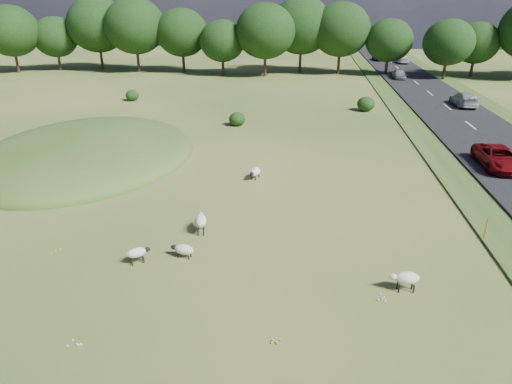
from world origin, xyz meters
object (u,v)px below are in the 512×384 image
Objects in this scene: sheep_0 at (137,253)px; sheep_2 at (406,278)px; car_4 at (464,99)px; sheep_4 at (255,172)px; car_5 at (402,59)px; sheep_1 at (183,249)px; sheep_3 at (201,221)px; car_6 at (499,157)px; car_2 at (399,74)px; car_0 at (379,57)px; marker_post at (486,230)px.

sheep_0 is 11.68m from sheep_2.
car_4 reaches higher than sheep_2.
car_4 is at bearing -113.83° from sheep_2.
sheep_4 is (4.08, 11.18, -0.07)m from sheep_0.
car_5 reaches higher than sheep_2.
sheep_0 is 2.06m from sheep_1.
sheep_0 is 76.62m from car_5.
sheep_3 is at bearing 72.11° from car_5.
car_6 reaches higher than sheep_1.
car_2 is 18.99m from car_5.
car_6 reaches higher than sheep_3.
car_0 is at bearing -84.71° from car_4.
sheep_3 is 1.02× the size of sheep_4.
car_2 is 39.30m from car_6.
car_2 reaches higher than sheep_0.
car_5 is at bearing 86.25° from car_6.
car_2 is at bearing 78.46° from car_5.
sheep_0 is 0.21× the size of car_4.
car_5 is (12.92, 73.44, 0.30)m from sheep_2.
sheep_4 is at bearing 149.69° from marker_post.
car_6 reaches higher than marker_post.
car_0 is 41.25m from car_4.
marker_post is 0.24× the size of car_4.
sheep_2 is at bearing -38.05° from sheep_0.
sheep_0 is 0.23× the size of car_5.
sheep_2 is (11.65, -0.87, 0.08)m from sheep_0.
sheep_3 is 8.16m from sheep_4.
sheep_1 is at bearing -103.99° from car_0.
car_5 is at bearing -96.32° from sheep_1.
sheep_3 is at bearing 22.31° from sheep_0.
car_6 is at bearing 119.17° from sheep_4.
sheep_4 is 31.66m from car_4.
marker_post is 11.54m from car_6.
sheep_2 is at bearing -99.44° from car_2.
sheep_2 is at bearing -124.32° from sheep_3.
car_0 is 0.90× the size of car_4.
car_0 is at bearing -92.81° from sheep_1.
car_2 is 19.03m from car_4.
car_0 is 0.98× the size of car_5.
marker_post is 32.39m from car_4.
car_2 is at bearing 84.99° from marker_post.
car_5 is 0.91× the size of car_6.
car_2 reaches higher than sheep_2.
sheep_0 is 11.90m from sheep_4.
sheep_3 is 39.11m from car_4.
sheep_4 is at bearing 49.68° from car_4.
car_4 is at bearing 75.37° from marker_post.
marker_post is at bearing -112.31° from car_6.
sheep_2 is 0.27× the size of car_0.
sheep_0 reaches higher than sheep_1.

